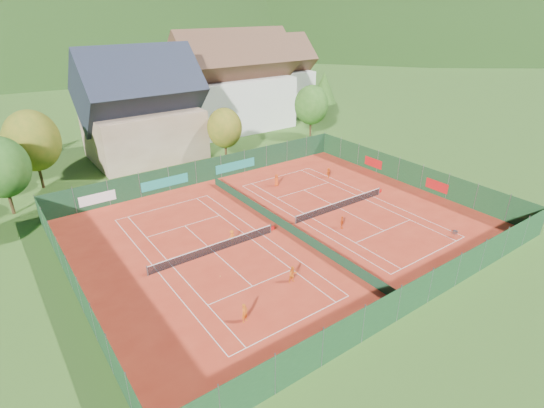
{
  "coord_description": "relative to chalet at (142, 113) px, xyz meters",
  "views": [
    {
      "loc": [
        -23.27,
        -30.36,
        20.91
      ],
      "look_at": [
        0.0,
        2.0,
        2.0
      ],
      "focal_mm": 28.0,
      "sensor_mm": 36.0,
      "label": 1
    }
  ],
  "objects": [
    {
      "name": "fence_south",
      "position": [
        3.0,
        -46.0,
        -5.12
      ],
      "size": [
        40.0,
        0.04,
        3.0
      ],
      "color": "#163D1E",
      "rests_on": "ground"
    },
    {
      "name": "fence_east",
      "position": [
        23.0,
        -29.95,
        -5.14
      ],
      "size": [
        0.09,
        32.0,
        3.0
      ],
      "color": "#153B1B",
      "rests_on": "ground"
    },
    {
      "name": "ball_hopper",
      "position": [
        15.65,
        -41.31,
        -6.07
      ],
      "size": [
        0.34,
        0.34,
        0.8
      ],
      "color": "slate",
      "rests_on": "ground"
    },
    {
      "name": "tennis_net_left",
      "position": [
        -4.85,
        -30.0,
        -6.12
      ],
      "size": [
        13.3,
        0.1,
        1.02
      ],
      "color": "#59595B",
      "rests_on": "ground"
    },
    {
      "name": "tree_west_mid",
      "position": [
        -15.0,
        -4.0,
        -0.56
      ],
      "size": [
        6.44,
        6.44,
        9.78
      ],
      "color": "#443018",
      "rests_on": "ground"
    },
    {
      "name": "player_left_far",
      "position": [
        -2.61,
        -29.16,
        -6.02
      ],
      "size": [
        0.82,
        0.52,
        1.2
      ],
      "primitive_type": "imported",
      "rotation": [
        0.0,
        0.0,
        3.24
      ],
      "color": "orange",
      "rests_on": "ground"
    },
    {
      "name": "player_right_near",
      "position": [
        7.86,
        -33.48,
        -5.93
      ],
      "size": [
        0.8,
        0.83,
        1.38
      ],
      "primitive_type": "imported",
      "rotation": [
        0.0,
        0.0,
        0.83
      ],
      "color": "#E34914",
      "rests_on": "ground"
    },
    {
      "name": "player_right_far_b",
      "position": [
        16.3,
        -22.25,
        -5.94
      ],
      "size": [
        1.25,
        1.09,
        1.36
      ],
      "primitive_type": "imported",
      "rotation": [
        0.0,
        0.0,
        3.79
      ],
      "color": "#F15A15",
      "rests_on": "ground"
    },
    {
      "name": "court_divider",
      "position": [
        3.0,
        -30.0,
        -6.12
      ],
      "size": [
        0.03,
        28.8,
        1.0
      ],
      "color": "#12321E",
      "rests_on": "ground"
    },
    {
      "name": "ground",
      "position": [
        3.0,
        -30.0,
        -6.64
      ],
      "size": [
        600.0,
        600.0,
        0.0
      ],
      "primitive_type": "plane",
      "color": "#2E561B",
      "rests_on": "ground"
    },
    {
      "name": "court_markings_right",
      "position": [
        11.0,
        -30.0,
        -6.61
      ],
      "size": [
        11.03,
        23.83,
        0.0
      ],
      "color": "white",
      "rests_on": "ground"
    },
    {
      "name": "mountain_backdrop",
      "position": [
        31.54,
        203.48,
        -46.26
      ],
      "size": [
        820.0,
        530.0,
        242.0
      ],
      "color": "black",
      "rests_on": "ground"
    },
    {
      "name": "hotel_block_a",
      "position": [
        19.0,
        6.0,
        0.76
      ],
      "size": [
        21.6,
        11.0,
        17.25
      ],
      "color": "silver",
      "rests_on": "ground"
    },
    {
      "name": "hotel_block_b",
      "position": [
        33.0,
        14.0,
        -0.01
      ],
      "size": [
        17.28,
        10.0,
        15.5
      ],
      "color": "silver",
      "rests_on": "ground"
    },
    {
      "name": "loose_ball_0",
      "position": [
        -6.45,
        -33.64,
        -6.59
      ],
      "size": [
        0.07,
        0.07,
        0.07
      ],
      "primitive_type": "sphere",
      "color": "#CCD833",
      "rests_on": "ground"
    },
    {
      "name": "chalet",
      "position": [
        0.0,
        0.0,
        0.0
      ],
      "size": [
        16.2,
        12.0,
        16.0
      ],
      "color": "tan",
      "rests_on": "ground"
    },
    {
      "name": "fence_north",
      "position": [
        2.54,
        -14.01,
        -5.16
      ],
      "size": [
        40.0,
        0.1,
        3.0
      ],
      "color": "#13351D",
      "rests_on": "ground"
    },
    {
      "name": "tree_east_front",
      "position": [
        27.0,
        -6.0,
        -1.23
      ],
      "size": [
        5.72,
        5.72,
        8.69
      ],
      "color": "#452E18",
      "rests_on": "ground"
    },
    {
      "name": "tree_west_front",
      "position": [
        -19.0,
        -10.0,
        -1.23
      ],
      "size": [
        5.72,
        5.72,
        8.69
      ],
      "color": "#412E17",
      "rests_on": "ground"
    },
    {
      "name": "tree_east_mid",
      "position": [
        37.0,
        2.0,
        -0.56
      ],
      "size": [
        5.04,
        5.04,
        9.0
      ],
      "color": "#4C301B",
      "rests_on": "ground"
    },
    {
      "name": "player_left_near",
      "position": [
        -7.77,
        -39.61,
        -5.84
      ],
      "size": [
        0.66,
        0.54,
        1.56
      ],
      "primitive_type": "imported",
      "rotation": [
        0.0,
        0.0,
        0.33
      ],
      "color": "#CC5812",
      "rests_on": "ground"
    },
    {
      "name": "tree_center",
      "position": [
        9.0,
        -8.0,
        -1.91
      ],
      "size": [
        5.01,
        5.01,
        7.6
      ],
      "color": "#48331A",
      "rests_on": "ground"
    },
    {
      "name": "court_markings_left",
      "position": [
        -5.0,
        -30.0,
        -6.61
      ],
      "size": [
        11.03,
        23.83,
        0.0
      ],
      "color": "white",
      "rests_on": "ground"
    },
    {
      "name": "fence_west",
      "position": [
        -17.0,
        -30.0,
        -5.12
      ],
      "size": [
        0.04,
        32.0,
        3.0
      ],
      "color": "#14371B",
      "rests_on": "ground"
    },
    {
      "name": "tree_east_back",
      "position": [
        29.0,
        10.0,
        0.12
      ],
      "size": [
        7.15,
        7.15,
        10.86
      ],
      "color": "#4C351B",
      "rests_on": "ground"
    },
    {
      "name": "player_left_mid",
      "position": [
        -1.96,
        -37.84,
        -5.87
      ],
      "size": [
        0.79,
        0.64,
        1.52
      ],
      "primitive_type": "imported",
      "rotation": [
        0.0,
        0.0,
        -0.1
      ],
      "color": "orange",
      "rests_on": "ground"
    },
    {
      "name": "loose_ball_1",
      "position": [
        7.39,
        -38.61,
        -6.59
      ],
      "size": [
        0.07,
        0.07,
        0.07
      ],
      "primitive_type": "sphere",
      "color": "#CCD833",
      "rests_on": "ground"
    },
    {
      "name": "player_right_far_a",
      "position": [
        9.08,
        -20.52,
        -5.84
      ],
      "size": [
        0.88,
        0.7,
        1.56
      ],
      "primitive_type": "imported",
      "rotation": [
        0.0,
        0.0,
        3.45
      ],
      "color": "#D04112",
      "rests_on": "ground"
    },
    {
      "name": "tennis_net_right",
      "position": [
        11.15,
        -30.0,
        -6.12
      ],
      "size": [
        13.3,
        0.1,
        1.02
      ],
      "color": "#59595B",
      "rests_on": "ground"
    },
    {
      "name": "clay_pad",
      "position": [
        3.0,
        -30.0,
        -6.62
      ],
      "size": [
        40.0,
        32.0,
        0.01
      ],
      "primitive_type": "cube",
      "color": "#B82E1B",
      "rests_on": "ground"
    }
  ]
}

